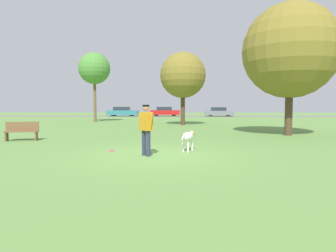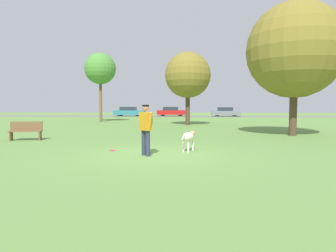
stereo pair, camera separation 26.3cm
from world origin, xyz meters
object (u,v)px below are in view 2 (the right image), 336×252
Objects in this scene: dog at (189,137)px; tree_far_left at (100,69)px; person at (146,126)px; tree_mid_center at (188,75)px; tree_near_right at (295,50)px; park_bench at (26,130)px; frisbee at (112,150)px; parked_car_teal at (129,112)px; parked_car_red at (171,112)px; parked_car_grey at (226,112)px.

tree_far_left is at bearing 45.87° from dog.
person is 0.27× the size of tree_mid_center.
tree_far_left is 1.14× the size of tree_mid_center.
tree_far_left is (-7.34, 19.57, 4.19)m from person.
tree_near_right reaches higher than park_bench.
frisbee is 0.14× the size of park_bench.
dog is at bearing -76.17° from parked_car_teal.
dog is 8.83m from tree_near_right.
parked_car_red is at bearing 5.00° from parked_car_teal.
person is at bearing 149.41° from dog.
park_bench is at bearing -166.85° from tree_near_right.
parked_car_red is (-2.63, 20.99, -3.31)m from tree_mid_center.
tree_near_right is 4.72× the size of park_bench.
park_bench is (-12.79, -2.99, -3.95)m from tree_near_right.
park_bench is (-7.24, -11.20, -3.56)m from tree_mid_center.
person is 15.40m from tree_mid_center.
parked_car_teal reaches higher than parked_car_grey.
parked_car_teal is 6.39m from parked_car_red.
parked_car_grey is at bearing 90.21° from tree_near_right.
tree_near_right is at bearing -0.40° from park_bench.
parked_car_teal is (-14.53, 28.52, -3.72)m from tree_near_right.
tree_near_right is 18.99m from tree_far_left.
park_bench is (-4.74, 2.89, 0.44)m from frisbee.
frisbee is 35.44m from parked_car_grey.
tree_mid_center is (2.50, 14.09, 4.00)m from frisbee.
dog is at bearing -96.64° from parked_car_grey.
tree_near_right is 9.92m from tree_mid_center.
frisbee is at bearing -44.94° from park_bench.
tree_near_right reaches higher than tree_mid_center.
tree_far_left is at bearing 107.92° from frisbee.
person is at bearing -134.53° from tree_near_right.
park_bench is at bearing 148.61° from frisbee.
tree_mid_center reaches higher than park_bench.
dog is 0.15× the size of tree_near_right.
parked_car_teal is (-8.98, 20.31, -3.32)m from tree_mid_center.
frisbee is at bearing -167.13° from person.
parked_car_red reaches higher than dog.
park_bench is (-6.06, 3.85, -0.49)m from person.
tree_near_right is 1.17× the size of tree_mid_center.
tree_near_right is 1.60× the size of parked_car_grey.
parked_car_red is (-1.45, 36.04, -0.24)m from person.
tree_near_right is (6.73, 6.84, 3.46)m from person.
parked_car_grey is at bearing 54.62° from park_bench.
park_bench is (1.74, -31.51, -0.23)m from parked_car_teal.
dog is 34.84m from parked_car_grey.
parked_car_grey reaches higher than dog.
parked_car_teal is at bearing 91.68° from tree_far_left.
parked_car_grey reaches higher than frisbee.
parked_car_red is (-0.13, 35.08, 0.69)m from frisbee.
dog is 0.23× the size of parked_car_teal.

